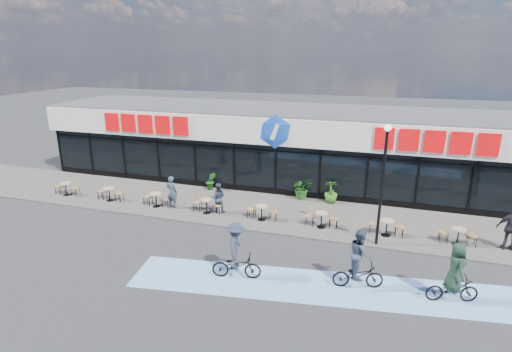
# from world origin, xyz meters

# --- Properties ---
(ground) EXTENTS (120.00, 120.00, 0.00)m
(ground) POSITION_xyz_m (0.00, 0.00, 0.00)
(ground) COLOR #28282B
(ground) RESTS_ON ground
(sidewalk) EXTENTS (44.00, 5.00, 0.10)m
(sidewalk) POSITION_xyz_m (0.00, 4.50, 0.05)
(sidewalk) COLOR #5F5854
(sidewalk) RESTS_ON ground
(bike_lane) EXTENTS (14.17, 4.13, 0.01)m
(bike_lane) POSITION_xyz_m (4.00, -1.50, 0.01)
(bike_lane) COLOR #71A2D6
(bike_lane) RESTS_ON ground
(building) EXTENTS (30.60, 6.57, 4.75)m
(building) POSITION_xyz_m (-0.00, 9.93, 2.34)
(building) COLOR black
(building) RESTS_ON ground
(lamp_post) EXTENTS (0.28, 0.28, 5.18)m
(lamp_post) POSITION_xyz_m (5.69, 2.30, 3.18)
(lamp_post) COLOR black
(lamp_post) RESTS_ON sidewalk
(bistro_set_0) EXTENTS (1.54, 0.62, 0.90)m
(bistro_set_0) POSITION_xyz_m (-11.36, 3.34, 0.56)
(bistro_set_0) COLOR tan
(bistro_set_0) RESTS_ON sidewalk
(bistro_set_1) EXTENTS (1.54, 0.62, 0.90)m
(bistro_set_1) POSITION_xyz_m (-8.45, 3.34, 0.56)
(bistro_set_1) COLOR tan
(bistro_set_1) RESTS_ON sidewalk
(bistro_set_2) EXTENTS (1.54, 0.62, 0.90)m
(bistro_set_2) POSITION_xyz_m (-5.55, 3.34, 0.56)
(bistro_set_2) COLOR tan
(bistro_set_2) RESTS_ON sidewalk
(bistro_set_3) EXTENTS (1.54, 0.62, 0.90)m
(bistro_set_3) POSITION_xyz_m (-2.64, 3.34, 0.56)
(bistro_set_3) COLOR tan
(bistro_set_3) RESTS_ON sidewalk
(bistro_set_4) EXTENTS (1.54, 0.62, 0.90)m
(bistro_set_4) POSITION_xyz_m (0.27, 3.34, 0.56)
(bistro_set_4) COLOR tan
(bistro_set_4) RESTS_ON sidewalk
(bistro_set_5) EXTENTS (1.54, 0.62, 0.90)m
(bistro_set_5) POSITION_xyz_m (3.17, 3.34, 0.56)
(bistro_set_5) COLOR tan
(bistro_set_5) RESTS_ON sidewalk
(bistro_set_6) EXTENTS (1.54, 0.62, 0.90)m
(bistro_set_6) POSITION_xyz_m (6.08, 3.34, 0.56)
(bistro_set_6) COLOR tan
(bistro_set_6) RESTS_ON sidewalk
(bistro_set_7) EXTENTS (1.54, 0.62, 0.90)m
(bistro_set_7) POSITION_xyz_m (8.99, 3.34, 0.56)
(bistro_set_7) COLOR tan
(bistro_set_7) RESTS_ON sidewalk
(potted_plant_left) EXTENTS (0.74, 0.70, 1.07)m
(potted_plant_left) POSITION_xyz_m (-3.85, 6.59, 0.64)
(potted_plant_left) COLOR #1A5016
(potted_plant_left) RESTS_ON sidewalk
(potted_plant_mid) EXTENTS (1.40, 1.35, 1.20)m
(potted_plant_mid) POSITION_xyz_m (1.58, 6.72, 0.70)
(potted_plant_mid) COLOR #1C5217
(potted_plant_mid) RESTS_ON sidewalk
(potted_plant_right) EXTENTS (0.91, 0.91, 1.27)m
(potted_plant_right) POSITION_xyz_m (3.20, 6.58, 0.73)
(potted_plant_right) COLOR #35641C
(potted_plant_right) RESTS_ON sidewalk
(patron_left) EXTENTS (0.68, 0.50, 1.73)m
(patron_left) POSITION_xyz_m (-4.67, 3.42, 0.96)
(patron_left) COLOR #2F3E4A
(patron_left) RESTS_ON sidewalk
(patron_right) EXTENTS (0.90, 0.79, 1.56)m
(patron_right) POSITION_xyz_m (-2.12, 3.53, 0.88)
(patron_right) COLOR #2B3644
(patron_right) RESTS_ON sidewalk
(pedestrian_c) EXTENTS (1.16, 0.50, 1.96)m
(pedestrian_c) POSITION_xyz_m (10.95, 3.41, 1.08)
(pedestrian_c) COLOR black
(pedestrian_c) RESTS_ON sidewalk
(cyclist_a) EXTENTS (1.88, 1.03, 2.24)m
(cyclist_a) POSITION_xyz_m (5.11, -1.13, 0.91)
(cyclist_a) COLOR black
(cyclist_a) RESTS_ON ground
(cyclist_b) EXTENTS (1.82, 1.02, 2.15)m
(cyclist_b) POSITION_xyz_m (8.17, -1.05, 0.83)
(cyclist_b) COLOR black
(cyclist_b) RESTS_ON ground
(cyclist_c) EXTENTS (1.91, 1.23, 2.19)m
(cyclist_c) POSITION_xyz_m (0.80, -1.82, 0.93)
(cyclist_c) COLOR black
(cyclist_c) RESTS_ON ground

